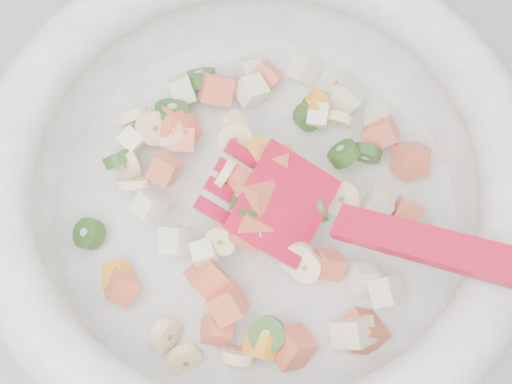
{
  "coord_description": "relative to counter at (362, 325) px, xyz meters",
  "views": [
    {
      "loc": [
        -0.17,
        1.24,
        1.44
      ],
      "look_at": [
        -0.15,
        1.45,
        0.95
      ],
      "focal_mm": 50.0,
      "sensor_mm": 36.0,
      "label": 1
    }
  ],
  "objects": [
    {
      "name": "counter",
      "position": [
        0.0,
        0.0,
        0.0
      ],
      "size": [
        2.0,
        0.6,
        0.9
      ],
      "primitive_type": "cube",
      "color": "gray",
      "rests_on": "ground"
    },
    {
      "name": "mixing_bowl",
      "position": [
        -0.15,
        0.0,
        0.51
      ],
      "size": [
        0.46,
        0.4,
        0.17
      ],
      "color": "white",
      "rests_on": "counter"
    }
  ]
}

